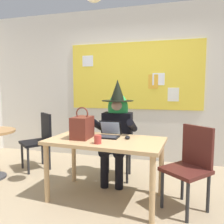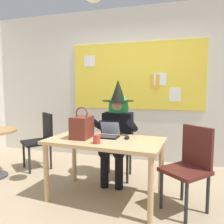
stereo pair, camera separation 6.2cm
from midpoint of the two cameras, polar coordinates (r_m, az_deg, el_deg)
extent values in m
plane|color=tan|center=(2.82, -0.77, -22.11)|extent=(24.00, 24.00, 0.00)
cube|color=silver|center=(4.20, 6.54, 6.78)|extent=(5.99, 0.10, 2.77)
cube|color=yellow|center=(4.14, 6.41, 9.06)|extent=(2.40, 0.02, 1.20)
cube|color=white|center=(4.07, 12.47, 8.14)|extent=(0.21, 0.01, 0.21)
cube|color=gold|center=(4.08, 11.08, 7.58)|extent=(0.19, 0.01, 0.25)
cube|color=white|center=(4.41, -5.35, 12.73)|extent=(0.22, 0.01, 0.20)
cube|color=white|center=(4.06, 16.06, 4.27)|extent=(0.19, 0.01, 0.24)
cube|color=tan|center=(2.68, -1.10, -7.32)|extent=(1.40, 0.85, 0.04)
cylinder|color=tan|center=(2.82, -15.67, -14.62)|extent=(0.06, 0.06, 0.69)
cylinder|color=tan|center=(2.35, 10.56, -18.87)|extent=(0.06, 0.06, 0.69)
cylinder|color=tan|center=(3.31, -9.01, -11.31)|extent=(0.06, 0.06, 0.69)
cylinder|color=tan|center=(2.92, 12.94, -13.81)|extent=(0.06, 0.06, 0.69)
cube|color=#2D3347|center=(3.36, 1.95, -9.40)|extent=(0.46, 0.46, 0.04)
cube|color=#2D3347|center=(3.49, 2.49, -4.70)|extent=(0.38, 0.07, 0.45)
cylinder|color=#262628|center=(3.25, 4.47, -14.18)|extent=(0.04, 0.04, 0.41)
cylinder|color=#262628|center=(3.31, -1.56, -13.81)|extent=(0.04, 0.04, 0.41)
cylinder|color=#262628|center=(3.57, 5.16, -12.31)|extent=(0.04, 0.04, 0.41)
cylinder|color=#262628|center=(3.62, -0.31, -12.02)|extent=(0.04, 0.04, 0.41)
cylinder|color=black|center=(3.08, 2.39, -14.97)|extent=(0.11, 0.11, 0.45)
cylinder|color=black|center=(3.12, -1.33, -14.66)|extent=(0.11, 0.11, 0.45)
cylinder|color=black|center=(3.15, 3.04, -9.53)|extent=(0.17, 0.43, 0.15)
cylinder|color=black|center=(3.19, -0.53, -9.31)|extent=(0.17, 0.43, 0.15)
cube|color=black|center=(3.32, 2.06, -4.65)|extent=(0.43, 0.28, 0.52)
cylinder|color=black|center=(3.03, 5.79, -3.50)|extent=(0.11, 0.47, 0.24)
cylinder|color=black|center=(3.14, -3.28, -3.14)|extent=(0.11, 0.47, 0.24)
sphere|color=#D1A889|center=(3.27, 2.08, 1.56)|extent=(0.20, 0.20, 0.20)
ellipsoid|color=green|center=(3.30, 2.19, 0.91)|extent=(0.31, 0.23, 0.44)
cylinder|color=black|center=(3.27, 2.09, 2.87)|extent=(0.46, 0.46, 0.01)
cone|color=black|center=(3.26, 2.10, 5.56)|extent=(0.21, 0.21, 0.31)
cube|color=black|center=(2.76, -0.63, -6.35)|extent=(0.28, 0.20, 0.01)
cube|color=#333338|center=(2.76, -0.63, -6.18)|extent=(0.23, 0.14, 0.00)
cube|color=black|center=(2.87, 0.21, -3.93)|extent=(0.28, 0.09, 0.18)
cube|color=#99B7E0|center=(2.86, 0.15, -4.04)|extent=(0.24, 0.07, 0.16)
ellipsoid|color=black|center=(2.69, 4.48, -6.46)|extent=(0.08, 0.11, 0.03)
cube|color=maroon|center=(2.73, -6.99, -3.90)|extent=(0.20, 0.30, 0.26)
torus|color=maroon|center=(2.71, -7.04, -0.35)|extent=(0.16, 0.02, 0.16)
cylinder|color=#B23833|center=(2.46, -3.16, -6.91)|extent=(0.08, 0.08, 0.09)
cube|color=black|center=(3.93, -18.11, -7.30)|extent=(0.59, 0.59, 0.04)
cube|color=black|center=(3.94, -15.58, -3.55)|extent=(0.32, 0.26, 0.45)
cylinder|color=#262628|center=(3.79, -19.72, -11.48)|extent=(0.04, 0.04, 0.42)
cylinder|color=#262628|center=(4.10, -21.01, -10.17)|extent=(0.04, 0.04, 0.42)
cylinder|color=#262628|center=(3.89, -14.80, -10.88)|extent=(0.04, 0.04, 0.42)
cylinder|color=#262628|center=(4.20, -16.45, -9.66)|extent=(0.04, 0.04, 0.42)
cube|color=#4C1E19|center=(2.62, 18.63, -14.00)|extent=(0.59, 0.59, 0.04)
cube|color=#4C1E19|center=(2.69, 21.39, -8.10)|extent=(0.31, 0.28, 0.45)
cylinder|color=#262628|center=(2.49, 19.02, -20.94)|extent=(0.04, 0.04, 0.43)
cylinder|color=#262628|center=(2.69, 13.08, -18.62)|extent=(0.04, 0.04, 0.43)
cylinder|color=#262628|center=(2.74, 23.73, -18.53)|extent=(0.04, 0.04, 0.43)
cylinder|color=#262628|center=(2.93, 17.98, -16.70)|extent=(0.04, 0.04, 0.43)
camera|label=1|loc=(0.03, -89.40, 0.06)|focal=36.10mm
camera|label=2|loc=(0.03, 90.60, -0.06)|focal=36.10mm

